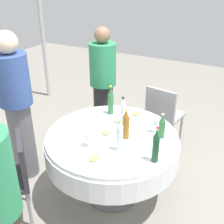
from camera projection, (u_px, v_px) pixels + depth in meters
name	position (u px, v px, depth m)	size (l,w,h in m)	color
ground_plane	(112.00, 193.00, 3.05)	(10.00, 10.00, 0.00)	gray
dining_table	(112.00, 148.00, 2.78)	(1.31, 1.31, 0.74)	white
bottle_green_west	(111.00, 101.00, 3.03)	(0.06, 0.06, 0.33)	#2D6B38
bottle_clear_near	(120.00, 136.00, 2.42)	(0.06, 0.06, 0.30)	silver
bottle_amber_far	(126.00, 125.00, 2.60)	(0.06, 0.06, 0.30)	#8C5619
bottle_clear_inner	(123.00, 112.00, 2.83)	(0.06, 0.06, 0.30)	silver
bottle_green_right	(162.00, 127.00, 2.62)	(0.06, 0.06, 0.25)	#2D6B38
bottle_dark_green_outer	(156.00, 146.00, 2.27)	(0.06, 0.06, 0.33)	#194728
wine_glass_inner	(88.00, 136.00, 2.49)	(0.07, 0.07, 0.15)	white
wine_glass_right	(155.00, 122.00, 2.70)	(0.07, 0.07, 0.15)	white
plate_front	(106.00, 134.00, 2.70)	(0.21, 0.21, 0.04)	white
plate_north	(73.00, 127.00, 2.82)	(0.26, 0.26, 0.02)	white
plate_rear	(136.00, 115.00, 3.05)	(0.24, 0.24, 0.04)	white
plate_east	(94.00, 160.00, 2.34)	(0.22, 0.22, 0.04)	white
spoon_near	(66.00, 153.00, 2.45)	(0.18, 0.02, 0.01)	silver
fork_far	(95.00, 120.00, 2.96)	(0.18, 0.02, 0.01)	silver
fork_inner	(137.00, 157.00, 2.39)	(0.18, 0.02, 0.01)	silver
person_near	(17.00, 106.00, 2.95)	(0.34, 0.34, 1.66)	slate
person_far	(103.00, 84.00, 3.69)	(0.34, 0.34, 1.54)	#26262B
chair_outer	(163.00, 113.00, 3.60)	(0.46, 0.46, 0.87)	#99999E
chair_left	(13.00, 174.00, 2.53)	(0.57, 0.57, 0.87)	#2D2D33
tent_pole_main	(42.00, 30.00, 4.80)	(0.07, 0.07, 2.42)	#B2B5B7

